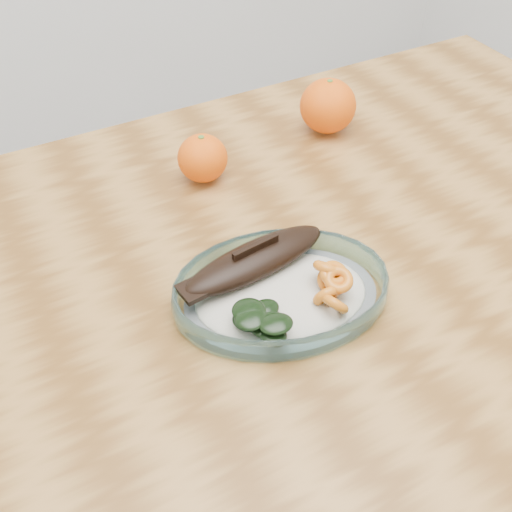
# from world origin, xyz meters

# --- Properties ---
(dining_table) EXTENTS (1.20, 0.80, 0.75)m
(dining_table) POSITION_xyz_m (0.00, 0.00, 0.65)
(dining_table) COLOR brown
(dining_table) RESTS_ON ground
(plated_meal) EXTENTS (0.54, 0.54, 0.07)m
(plated_meal) POSITION_xyz_m (-0.07, -0.05, 0.77)
(plated_meal) COLOR white
(plated_meal) RESTS_ON dining_table
(orange_left) EXTENTS (0.07, 0.07, 0.07)m
(orange_left) POSITION_xyz_m (-0.05, 0.21, 0.78)
(orange_left) COLOR #FF4E05
(orange_left) RESTS_ON dining_table
(orange_right) EXTENTS (0.08, 0.08, 0.08)m
(orange_right) POSITION_xyz_m (0.17, 0.23, 0.79)
(orange_right) COLOR #FF4E05
(orange_right) RESTS_ON dining_table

